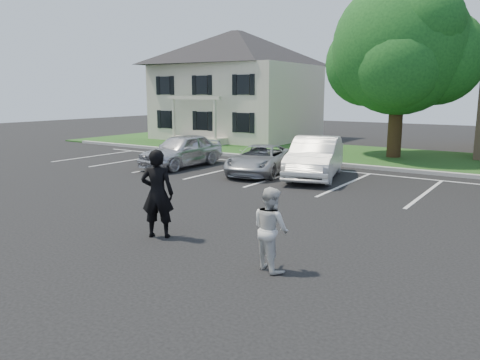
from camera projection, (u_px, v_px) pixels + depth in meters
name	position (u px, v px, depth m)	size (l,w,h in m)	color
ground_plane	(216.00, 241.00, 10.65)	(90.00, 90.00, 0.00)	black
curb	(380.00, 168.00, 20.44)	(40.00, 0.30, 0.15)	gray
grass_strip	(404.00, 158.00, 23.71)	(44.00, 8.00, 0.08)	#20501E
stall_lines	(392.00, 184.00, 17.19)	(34.00, 5.36, 0.01)	silver
house	(237.00, 85.00, 33.37)	(10.30, 9.22, 7.60)	beige
tree	(402.00, 51.00, 23.06)	(7.80, 7.20, 8.80)	black
man_black_suit	(157.00, 194.00, 10.75)	(0.75, 0.49, 2.06)	black
man_white_shirt	(271.00, 229.00, 8.79)	(0.78, 0.60, 1.60)	silver
car_silver_west	(182.00, 151.00, 21.12)	(1.76, 4.38, 1.49)	silver
car_silver_minivan	(260.00, 160.00, 19.33)	(1.96, 4.26, 1.18)	#A2A4A9
car_white_sedan	(315.00, 158.00, 18.43)	(1.70, 4.87, 1.60)	silver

